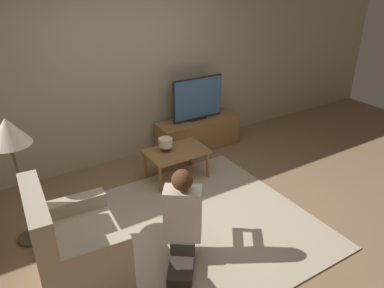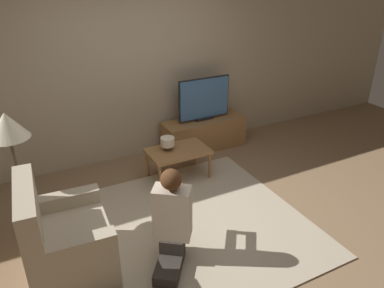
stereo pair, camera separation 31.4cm
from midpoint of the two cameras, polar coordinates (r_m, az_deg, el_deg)
name	(u,v)px [view 2 (the right image)]	position (r m, az deg, el deg)	size (l,w,h in m)	color
ground_plane	(196,225)	(4.17, 2.79, -12.26)	(10.00, 10.00, 0.00)	#896B4C
wall_back	(130,68)	(5.20, -7.75, 11.45)	(10.00, 0.06, 2.60)	tan
rug	(196,224)	(4.17, 2.79, -12.17)	(2.29, 2.35, 0.02)	#BCAD93
tv_stand	(204,134)	(5.70, 3.38, 1.55)	(1.26, 0.43, 0.46)	olive
tv	(204,99)	(5.49, 3.51, 6.85)	(0.81, 0.08, 0.64)	black
coffee_table	(178,153)	(4.83, -0.27, -1.44)	(0.78, 0.50, 0.41)	olive
floor_lamp	(9,134)	(3.83, -24.10, 1.41)	(0.39, 0.39, 1.34)	#4C4233
armchair	(65,243)	(3.60, -16.37, -14.27)	(0.77, 0.91, 0.94)	#B7A88E
person_kneeling	(172,217)	(3.46, -0.42, -11.18)	(0.68, 0.81, 0.97)	#332D28
table_lamp	(168,142)	(4.77, -1.87, 0.21)	(0.18, 0.18, 0.17)	#4C3823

